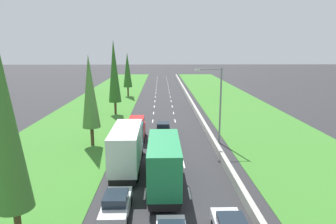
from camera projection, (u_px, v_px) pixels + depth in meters
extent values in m
plane|color=#28282B|center=(163.00, 104.00, 61.92)|extent=(300.00, 300.00, 0.00)
cube|color=#387528|center=(101.00, 104.00, 61.61)|extent=(14.00, 140.00, 0.04)
cube|color=#387528|center=(233.00, 103.00, 62.26)|extent=(14.00, 140.00, 0.04)
cube|color=#9E9B93|center=(191.00, 102.00, 61.97)|extent=(0.44, 120.00, 0.85)
cube|color=white|center=(145.00, 193.00, 23.74)|extent=(0.14, 2.00, 0.01)
cube|color=white|center=(148.00, 165.00, 29.61)|extent=(0.14, 2.00, 0.01)
cube|color=white|center=(150.00, 145.00, 35.47)|extent=(0.14, 2.00, 0.01)
cube|color=white|center=(152.00, 131.00, 41.34)|extent=(0.14, 2.00, 0.01)
cube|color=white|center=(153.00, 121.00, 47.21)|extent=(0.14, 2.00, 0.01)
cube|color=white|center=(154.00, 113.00, 53.08)|extent=(0.14, 2.00, 0.01)
cube|color=white|center=(154.00, 107.00, 58.94)|extent=(0.14, 2.00, 0.01)
cube|color=white|center=(155.00, 101.00, 64.81)|extent=(0.14, 2.00, 0.01)
cube|color=white|center=(155.00, 97.00, 70.68)|extent=(0.14, 2.00, 0.01)
cube|color=white|center=(156.00, 93.00, 76.54)|extent=(0.14, 2.00, 0.01)
cube|color=white|center=(156.00, 90.00, 82.41)|extent=(0.14, 2.00, 0.01)
cube|color=white|center=(156.00, 87.00, 88.28)|extent=(0.14, 2.00, 0.01)
cube|color=white|center=(157.00, 85.00, 94.15)|extent=(0.14, 2.00, 0.01)
cube|color=white|center=(157.00, 82.00, 100.01)|extent=(0.14, 2.00, 0.01)
cube|color=white|center=(157.00, 81.00, 105.88)|extent=(0.14, 2.00, 0.01)
cube|color=white|center=(157.00, 79.00, 111.75)|extent=(0.14, 2.00, 0.01)
cube|color=white|center=(157.00, 77.00, 117.61)|extent=(0.14, 2.00, 0.01)
cube|color=white|center=(189.00, 193.00, 23.82)|extent=(0.14, 2.00, 0.01)
cube|color=white|center=(184.00, 164.00, 29.69)|extent=(0.14, 2.00, 0.01)
cube|color=white|center=(180.00, 145.00, 35.56)|extent=(0.14, 2.00, 0.01)
cube|color=white|center=(177.00, 131.00, 41.42)|extent=(0.14, 2.00, 0.01)
cube|color=white|center=(175.00, 121.00, 47.29)|extent=(0.14, 2.00, 0.01)
cube|color=white|center=(173.00, 113.00, 53.16)|extent=(0.14, 2.00, 0.01)
cube|color=white|center=(172.00, 106.00, 59.03)|extent=(0.14, 2.00, 0.01)
cube|color=white|center=(171.00, 101.00, 64.89)|extent=(0.14, 2.00, 0.01)
cube|color=white|center=(170.00, 97.00, 70.76)|extent=(0.14, 2.00, 0.01)
cube|color=white|center=(169.00, 93.00, 76.63)|extent=(0.14, 2.00, 0.01)
cube|color=white|center=(169.00, 90.00, 82.49)|extent=(0.14, 2.00, 0.01)
cube|color=white|center=(168.00, 87.00, 88.36)|extent=(0.14, 2.00, 0.01)
cube|color=white|center=(168.00, 85.00, 94.23)|extent=(0.14, 2.00, 0.01)
cube|color=white|center=(167.00, 82.00, 100.10)|extent=(0.14, 2.00, 0.01)
cube|color=white|center=(167.00, 81.00, 105.96)|extent=(0.14, 2.00, 0.01)
cube|color=white|center=(167.00, 79.00, 111.83)|extent=(0.14, 2.00, 0.01)
cube|color=white|center=(166.00, 77.00, 117.70)|extent=(0.14, 2.00, 0.01)
cube|color=silver|center=(116.00, 206.00, 20.52)|extent=(1.76, 4.50, 0.72)
cube|color=#19232D|center=(116.00, 198.00, 20.24)|extent=(1.56, 1.90, 0.60)
cylinder|color=black|center=(108.00, 201.00, 21.94)|extent=(0.22, 0.64, 0.64)
cylinder|color=black|center=(130.00, 201.00, 21.98)|extent=(0.22, 0.64, 0.64)
cylinder|color=black|center=(101.00, 223.00, 19.21)|extent=(0.22, 0.64, 0.64)
cylinder|color=black|center=(126.00, 222.00, 19.25)|extent=(0.22, 0.64, 0.64)
cube|color=#19232D|center=(232.00, 224.00, 17.27)|extent=(1.56, 1.90, 0.60)
cube|color=black|center=(164.00, 179.00, 25.03)|extent=(2.20, 9.40, 0.56)
cube|color=#237A33|center=(163.00, 147.00, 28.23)|extent=(2.40, 2.20, 2.50)
cube|color=#1E7F47|center=(164.00, 162.00, 23.55)|extent=(2.44, 7.20, 3.30)
cylinder|color=black|center=(152.00, 167.00, 28.29)|extent=(0.22, 0.64, 0.64)
cylinder|color=black|center=(175.00, 166.00, 28.34)|extent=(0.22, 0.64, 0.64)
cylinder|color=black|center=(149.00, 194.00, 22.93)|extent=(0.22, 0.64, 0.64)
cylinder|color=black|center=(179.00, 194.00, 22.98)|extent=(0.22, 0.64, 0.64)
cylinder|color=black|center=(149.00, 201.00, 21.87)|extent=(0.22, 0.64, 0.64)
cylinder|color=black|center=(180.00, 201.00, 21.92)|extent=(0.22, 0.64, 0.64)
cube|color=slate|center=(167.00, 146.00, 33.02)|extent=(1.76, 4.50, 0.72)
cube|color=#19232D|center=(167.00, 141.00, 32.73)|extent=(1.56, 1.90, 0.60)
cylinder|color=black|center=(160.00, 145.00, 34.44)|extent=(0.22, 0.64, 0.64)
cylinder|color=black|center=(174.00, 145.00, 34.47)|extent=(0.22, 0.64, 0.64)
cylinder|color=black|center=(160.00, 154.00, 31.71)|extent=(0.22, 0.64, 0.64)
cylinder|color=black|center=(175.00, 154.00, 31.75)|extent=(0.22, 0.64, 0.64)
cube|color=black|center=(128.00, 162.00, 28.75)|extent=(2.20, 9.40, 0.56)
cube|color=teal|center=(131.00, 136.00, 31.95)|extent=(2.40, 2.20, 2.50)
cube|color=silver|center=(126.00, 146.00, 27.27)|extent=(2.44, 7.20, 3.30)
cylinder|color=black|center=(121.00, 153.00, 32.01)|extent=(0.22, 0.64, 0.64)
cylinder|color=black|center=(142.00, 153.00, 32.06)|extent=(0.22, 0.64, 0.64)
cylinder|color=black|center=(113.00, 174.00, 26.65)|extent=(0.22, 0.64, 0.64)
cylinder|color=black|center=(138.00, 174.00, 26.70)|extent=(0.22, 0.64, 0.64)
cylinder|color=black|center=(111.00, 179.00, 25.59)|extent=(0.22, 0.64, 0.64)
cylinder|color=black|center=(137.00, 179.00, 25.65)|extent=(0.22, 0.64, 0.64)
cube|color=red|center=(137.00, 131.00, 37.74)|extent=(1.90, 4.90, 1.40)
cube|color=red|center=(137.00, 122.00, 37.19)|extent=(1.80, 3.10, 1.10)
cylinder|color=black|center=(131.00, 133.00, 39.35)|extent=(0.22, 0.64, 0.64)
cylinder|color=black|center=(145.00, 133.00, 39.39)|extent=(0.22, 0.64, 0.64)
cylinder|color=black|center=(129.00, 140.00, 36.38)|extent=(0.22, 0.64, 0.64)
cylinder|color=black|center=(143.00, 140.00, 36.42)|extent=(0.22, 0.64, 0.64)
cube|color=black|center=(163.00, 129.00, 39.86)|extent=(1.76, 4.50, 0.72)
cube|color=#19232D|center=(163.00, 125.00, 39.57)|extent=(1.56, 1.90, 0.60)
cylinder|color=black|center=(157.00, 129.00, 41.28)|extent=(0.22, 0.64, 0.64)
cylinder|color=black|center=(169.00, 129.00, 41.32)|extent=(0.22, 0.64, 0.64)
cylinder|color=black|center=(157.00, 135.00, 38.55)|extent=(0.22, 0.64, 0.64)
cylinder|color=black|center=(169.00, 135.00, 38.59)|extent=(0.22, 0.64, 0.64)
cone|color=#3D752D|center=(7.00, 129.00, 16.41)|extent=(2.09, 2.09, 9.35)
cylinder|color=#4C3823|center=(92.00, 136.00, 35.31)|extent=(0.40, 0.40, 2.20)
cone|color=#4C7F38|center=(90.00, 91.00, 34.22)|extent=(2.06, 2.06, 8.35)
cylinder|color=#4C3823|center=(115.00, 108.00, 51.79)|extent=(0.40, 0.40, 2.20)
cone|color=#2D6623|center=(114.00, 71.00, 50.48)|extent=(2.12, 2.12, 10.42)
cylinder|color=#4C3823|center=(128.00, 92.00, 71.42)|extent=(0.39, 0.39, 2.20)
cone|color=#2D6623|center=(127.00, 70.00, 70.36)|extent=(2.06, 2.06, 8.04)
cylinder|color=gray|center=(220.00, 106.00, 35.53)|extent=(0.20, 0.20, 9.00)
cylinder|color=gray|center=(210.00, 69.00, 34.59)|extent=(2.80, 0.12, 0.12)
cube|color=silver|center=(197.00, 70.00, 34.58)|extent=(0.60, 0.28, 0.20)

